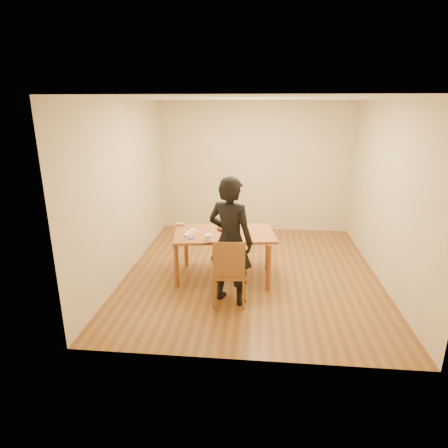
# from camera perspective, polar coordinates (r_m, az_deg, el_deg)

# --- Properties ---
(room_shell) EXTENTS (4.00, 4.50, 2.70)m
(room_shell) POSITION_cam_1_polar(r_m,az_deg,el_deg) (6.11, 4.53, 5.72)
(room_shell) COLOR brown
(room_shell) RESTS_ON ground
(dining_table) EXTENTS (1.62, 1.10, 0.04)m
(dining_table) POSITION_cam_1_polar(r_m,az_deg,el_deg) (5.73, 0.05, -1.47)
(dining_table) COLOR brown
(dining_table) RESTS_ON floor
(dining_chair) EXTENTS (0.49, 0.49, 0.04)m
(dining_chair) POSITION_cam_1_polar(r_m,az_deg,el_deg) (5.11, 0.90, -7.33)
(dining_chair) COLOR brown
(dining_chair) RESTS_ON floor
(cake_plate) EXTENTS (0.30, 0.30, 0.02)m
(cake_plate) POSITION_cam_1_polar(r_m,az_deg,el_deg) (5.85, 0.37, -0.74)
(cake_plate) COLOR #B20B0D
(cake_plate) RESTS_ON dining_table
(cake) EXTENTS (0.22, 0.22, 0.07)m
(cake) POSITION_cam_1_polar(r_m,az_deg,el_deg) (5.84, 0.37, -0.32)
(cake) COLOR white
(cake) RESTS_ON cake_plate
(frosting_dome) EXTENTS (0.21, 0.21, 0.03)m
(frosting_dome) POSITION_cam_1_polar(r_m,az_deg,el_deg) (5.83, 0.38, 0.13)
(frosting_dome) COLOR white
(frosting_dome) RESTS_ON cake
(frosting_tub) EXTENTS (0.10, 0.10, 0.09)m
(frosting_tub) POSITION_cam_1_polar(r_m,az_deg,el_deg) (5.39, -2.43, -2.06)
(frosting_tub) COLOR white
(frosting_tub) RESTS_ON dining_table
(frosting_lid) EXTENTS (0.10, 0.10, 0.01)m
(frosting_lid) POSITION_cam_1_polar(r_m,az_deg,el_deg) (5.49, -5.05, -2.16)
(frosting_lid) COLOR #241CB7
(frosting_lid) RESTS_ON dining_table
(frosting_dollop) EXTENTS (0.04, 0.04, 0.02)m
(frosting_dollop) POSITION_cam_1_polar(r_m,az_deg,el_deg) (5.49, -5.05, -2.03)
(frosting_dollop) COLOR white
(frosting_dollop) RESTS_ON frosting_lid
(ramekin_green) EXTENTS (0.08, 0.08, 0.04)m
(ramekin_green) POSITION_cam_1_polar(r_m,az_deg,el_deg) (5.57, -5.72, -1.72)
(ramekin_green) COLOR white
(ramekin_green) RESTS_ON dining_table
(ramekin_yellow) EXTENTS (0.09, 0.09, 0.04)m
(ramekin_yellow) POSITION_cam_1_polar(r_m,az_deg,el_deg) (5.75, -4.84, -1.05)
(ramekin_yellow) COLOR white
(ramekin_yellow) RESTS_ON dining_table
(ramekin_multi) EXTENTS (0.09, 0.09, 0.04)m
(ramekin_multi) POSITION_cam_1_polar(r_m,az_deg,el_deg) (5.66, -5.39, -1.37)
(ramekin_multi) COLOR white
(ramekin_multi) RESTS_ON dining_table
(candy_box_pink) EXTENTS (0.14, 0.07, 0.02)m
(candy_box_pink) POSITION_cam_1_polar(r_m,az_deg,el_deg) (6.08, -6.63, -0.17)
(candy_box_pink) COLOR #D43282
(candy_box_pink) RESTS_ON dining_table
(candy_box_green) EXTENTS (0.15, 0.08, 0.02)m
(candy_box_green) POSITION_cam_1_polar(r_m,az_deg,el_deg) (6.08, -6.68, 0.04)
(candy_box_green) COLOR green
(candy_box_green) RESTS_ON candy_box_pink
(spatula) EXTENTS (0.14, 0.10, 0.01)m
(spatula) POSITION_cam_1_polar(r_m,az_deg,el_deg) (5.28, -2.37, -2.92)
(spatula) COLOR black
(spatula) RESTS_ON dining_table
(person) EXTENTS (0.76, 0.64, 1.76)m
(person) POSITION_cam_1_polar(r_m,az_deg,el_deg) (4.98, 0.97, -2.62)
(person) COLOR black
(person) RESTS_ON floor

